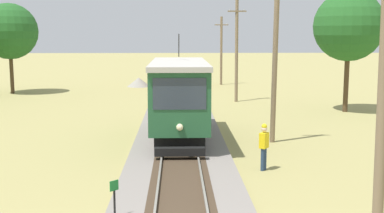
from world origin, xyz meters
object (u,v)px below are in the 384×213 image
object	(u,v)px
gravel_pile	(139,82)
track_worker	(264,145)
utility_pole_foreground	(384,74)
tree_right_near	(349,26)
tree_left_far	(9,31)
utility_pole_near_tram	(275,59)
red_tram	(179,96)
freight_car	(178,70)
trackside_signal_marker	(114,199)
utility_pole_mid	(237,49)
utility_pole_far	(221,50)

from	to	relation	value
gravel_pile	track_worker	xyz separation A→B (m)	(7.05, -30.18, 0.53)
utility_pole_foreground	tree_right_near	world-z (taller)	utility_pole_foreground
utility_pole_foreground	tree_left_far	size ratio (longest dim) A/B	1.06
utility_pole_near_tram	tree_right_near	distance (m)	11.46
gravel_pile	tree_left_far	world-z (taller)	tree_left_far
red_tram	utility_pole_foreground	bearing A→B (deg)	-70.32
freight_car	utility_pole_near_tram	distance (m)	26.46
red_tram	utility_pole_foreground	world-z (taller)	utility_pole_foreground
trackside_signal_marker	gravel_pile	size ratio (longest dim) A/B	0.51
red_tram	tree_left_far	bearing A→B (deg)	126.35
track_worker	utility_pole_mid	bearing A→B (deg)	121.70
red_tram	track_worker	distance (m)	6.17
utility_pole_foreground	utility_pole_near_tram	xyz separation A→B (m)	(0.00, 11.82, -0.24)
red_tram	tree_right_near	world-z (taller)	tree_right_near
utility_pole_near_tram	tree_left_far	distance (m)	27.74
utility_pole_near_tram	tree_left_far	bearing A→B (deg)	133.07
utility_pole_foreground	freight_car	bearing A→B (deg)	96.67
red_tram	tree_right_near	bearing A→B (deg)	38.04
utility_pole_mid	utility_pole_near_tram	bearing A→B (deg)	-90.00
red_tram	trackside_signal_marker	distance (m)	10.44
utility_pole_mid	tree_left_far	world-z (taller)	tree_left_far
freight_car	track_worker	distance (m)	30.78
utility_pole_mid	tree_left_far	bearing A→B (deg)	163.10
utility_pole_far	tree_left_far	bearing A→B (deg)	-159.74
freight_car	trackside_signal_marker	distance (m)	35.66
gravel_pile	track_worker	distance (m)	30.99
utility_pole_mid	tree_left_far	distance (m)	19.82
red_tram	utility_pole_near_tram	bearing A→B (deg)	-6.95
gravel_pile	tree_right_near	size ratio (longest dim) A/B	0.29
gravel_pile	track_worker	size ratio (longest dim) A/B	1.29
red_tram	freight_car	size ratio (longest dim) A/B	1.64
utility_pole_mid	red_tram	bearing A→B (deg)	-107.57
freight_car	track_worker	xyz separation A→B (m)	(3.14, -30.61, -0.57)
utility_pole_mid	utility_pole_far	world-z (taller)	utility_pole_mid
utility_pole_foreground	utility_pole_near_tram	bearing A→B (deg)	90.00
utility_pole_foreground	track_worker	bearing A→B (deg)	100.09
freight_car	gravel_pile	size ratio (longest dim) A/B	2.26
red_tram	utility_pole_near_tram	size ratio (longest dim) A/B	1.10
utility_pole_foreground	utility_pole_mid	bearing A→B (deg)	90.00
utility_pole_far	trackside_signal_marker	distance (m)	37.49
tree_right_near	tree_left_far	xyz separation A→B (m)	(-25.56, 11.05, -0.24)
freight_car	trackside_signal_marker	size ratio (longest dim) A/B	4.41
utility_pole_near_tram	utility_pole_mid	distance (m)	14.49
tree_left_far	utility_pole_foreground	bearing A→B (deg)	-59.45
tree_left_far	freight_car	bearing A→B (deg)	21.56
trackside_signal_marker	gravel_pile	bearing A→B (deg)	93.42
freight_car	trackside_signal_marker	xyz separation A→B (m)	(-1.80, -35.60, -0.89)
tree_right_near	red_tram	bearing A→B (deg)	-141.96
utility_pole_far	trackside_signal_marker	size ratio (longest dim) A/B	5.86
trackside_signal_marker	track_worker	bearing A→B (deg)	45.26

